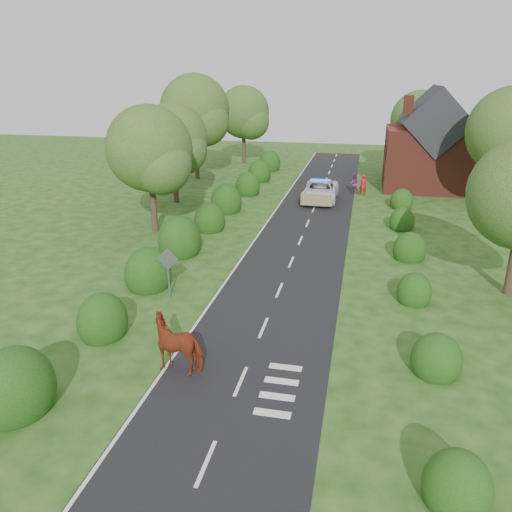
% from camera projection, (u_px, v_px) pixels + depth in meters
% --- Properties ---
extents(ground, '(120.00, 120.00, 0.00)m').
position_uv_depth(ground, '(263.00, 328.00, 21.14)').
color(ground, '#1C4510').
extents(road, '(6.00, 70.00, 0.02)m').
position_uv_depth(road, '(306.00, 227.00, 34.89)').
color(road, black).
rests_on(road, ground).
extents(road_markings, '(4.96, 70.00, 0.01)m').
position_uv_depth(road_markings, '(278.00, 234.00, 33.31)').
color(road_markings, white).
rests_on(road_markings, road).
extents(hedgerow_left, '(2.75, 50.41, 3.00)m').
position_uv_depth(hedgerow_left, '(202.00, 225.00, 32.90)').
color(hedgerow_left, '#133A0F').
rests_on(hedgerow_left, ground).
extents(hedgerow_right, '(2.10, 45.78, 2.10)m').
position_uv_depth(hedgerow_right, '(408.00, 243.00, 29.92)').
color(hedgerow_right, '#133A0F').
rests_on(hedgerow_right, ground).
extents(tree_left_a, '(5.74, 5.60, 8.38)m').
position_uv_depth(tree_left_a, '(152.00, 153.00, 32.12)').
color(tree_left_a, '#332316').
rests_on(tree_left_a, ground).
extents(tree_left_b, '(5.74, 5.60, 8.07)m').
position_uv_depth(tree_left_b, '(175.00, 141.00, 39.85)').
color(tree_left_b, '#332316').
rests_on(tree_left_b, ground).
extents(tree_left_c, '(6.97, 6.80, 10.22)m').
position_uv_depth(tree_left_c, '(197.00, 113.00, 48.77)').
color(tree_left_c, '#332316').
rests_on(tree_left_c, ground).
extents(tree_left_d, '(6.15, 6.00, 8.89)m').
position_uv_depth(tree_left_d, '(245.00, 115.00, 57.78)').
color(tree_left_d, '#332316').
rests_on(tree_left_d, ground).
extents(tree_right_c, '(6.15, 6.00, 8.58)m').
position_uv_depth(tree_right_c, '(422.00, 122.00, 52.16)').
color(tree_right_c, '#332316').
rests_on(tree_right_c, ground).
extents(road_sign, '(1.06, 0.08, 2.53)m').
position_uv_depth(road_sign, '(168.00, 266.00, 23.40)').
color(road_sign, gray).
rests_on(road_sign, ground).
extents(house, '(8.00, 7.40, 9.17)m').
position_uv_depth(house, '(431.00, 147.00, 45.45)').
color(house, brown).
rests_on(house, ground).
extents(cow, '(2.49, 1.41, 1.72)m').
position_uv_depth(cow, '(180.00, 346.00, 18.08)').
color(cow, maroon).
rests_on(cow, ground).
extents(police_van, '(2.77, 6.06, 1.82)m').
position_uv_depth(police_van, '(320.00, 191.00, 42.00)').
color(police_van, white).
rests_on(police_van, ground).
extents(pedestrian_red, '(0.71, 0.50, 1.86)m').
position_uv_depth(pedestrian_red, '(363.00, 185.00, 43.77)').
color(pedestrian_red, '#AA181E').
rests_on(pedestrian_red, ground).
extents(pedestrian_purple, '(0.84, 0.66, 1.70)m').
position_uv_depth(pedestrian_purple, '(354.00, 184.00, 44.58)').
color(pedestrian_purple, '#6B2771').
rests_on(pedestrian_purple, ground).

